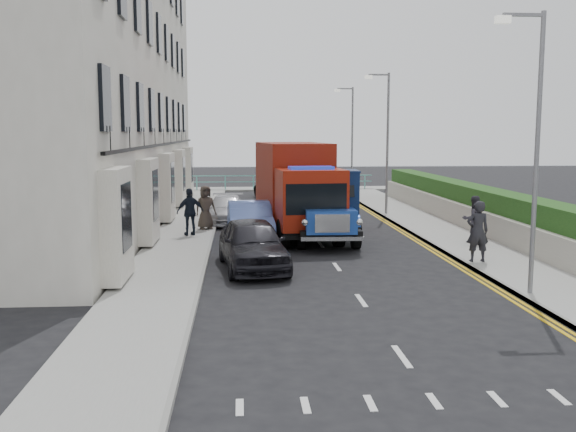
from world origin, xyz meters
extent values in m
plane|color=black|center=(0.00, 0.00, 0.00)|extent=(120.00, 120.00, 0.00)
cube|color=gray|center=(-5.20, 9.00, 0.06)|extent=(2.40, 38.00, 0.12)
cube|color=gray|center=(5.30, 9.00, 0.06)|extent=(2.60, 38.00, 0.12)
cube|color=gray|center=(0.00, 29.00, 0.06)|extent=(30.00, 2.50, 0.12)
plane|color=slate|center=(0.00, 60.00, 0.00)|extent=(120.00, 120.00, 0.00)
cube|color=silver|center=(-9.50, 13.00, 7.00)|extent=(6.00, 30.00, 14.00)
cube|color=black|center=(-6.35, 13.00, 3.60)|extent=(0.12, 28.00, 0.10)
cube|color=#B2AD9E|center=(6.60, 9.00, 0.55)|extent=(0.30, 28.00, 1.00)
cube|color=#183E14|center=(7.30, 9.00, 0.95)|extent=(1.20, 28.00, 1.70)
cube|color=#59B2A5|center=(0.00, 28.20, 1.08)|extent=(13.00, 0.08, 0.06)
cube|color=#59B2A5|center=(0.00, 28.20, 0.65)|extent=(13.00, 0.06, 0.05)
cylinder|color=slate|center=(4.30, -2.00, 3.50)|extent=(0.12, 0.12, 7.00)
cube|color=slate|center=(3.80, -2.00, 6.90)|extent=(1.00, 0.08, 0.08)
cube|color=beige|center=(3.30, -2.00, 6.78)|extent=(0.35, 0.18, 0.18)
cylinder|color=slate|center=(4.30, 14.00, 3.50)|extent=(0.12, 0.12, 7.00)
cube|color=slate|center=(3.80, 14.00, 6.90)|extent=(1.00, 0.08, 0.08)
cube|color=beige|center=(3.30, 14.00, 6.78)|extent=(0.35, 0.18, 0.18)
cylinder|color=slate|center=(4.30, 24.00, 3.50)|extent=(0.12, 0.12, 7.00)
cube|color=slate|center=(3.80, 24.00, 6.90)|extent=(1.00, 0.08, 0.08)
cube|color=beige|center=(3.30, 24.00, 6.78)|extent=(0.35, 0.18, 0.18)
cylinder|color=black|center=(-0.82, 5.15, 0.54)|extent=(0.33, 1.08, 1.08)
cylinder|color=black|center=(1.15, 5.09, 0.54)|extent=(0.33, 1.08, 1.08)
cylinder|color=black|center=(-0.72, 8.29, 0.54)|extent=(0.33, 1.08, 1.08)
cylinder|color=black|center=(1.25, 8.22, 0.54)|extent=(0.33, 1.08, 1.08)
cube|color=black|center=(0.21, 6.69, 0.69)|extent=(2.31, 5.45, 0.20)
cube|color=#1B3F96|center=(0.14, 4.62, 1.10)|extent=(1.79, 1.51, 0.81)
cube|color=silver|center=(0.12, 3.87, 1.10)|extent=(1.18, 0.13, 0.62)
cube|color=#0C1C43|center=(0.19, 5.90, 1.74)|extent=(2.28, 1.42, 1.96)
cube|color=black|center=(0.26, 8.03, 0.95)|extent=(2.46, 3.22, 0.13)
cylinder|color=black|center=(-1.46, 5.30, 0.54)|extent=(0.42, 1.10, 1.07)
cylinder|color=black|center=(0.58, 5.50, 0.54)|extent=(0.42, 1.10, 1.07)
cylinder|color=black|center=(-1.75, 8.31, 0.54)|extent=(0.42, 1.10, 1.07)
cylinder|color=black|center=(0.28, 8.51, 0.54)|extent=(0.42, 1.10, 1.07)
cylinder|color=black|center=(-1.96, 10.44, 0.54)|extent=(0.42, 1.10, 1.07)
cylinder|color=black|center=(0.07, 10.64, 0.54)|extent=(0.42, 1.10, 1.07)
cube|color=black|center=(-0.69, 7.92, 0.73)|extent=(2.90, 7.01, 0.24)
cube|color=maroon|center=(-0.44, 5.40, 1.75)|extent=(2.51, 2.07, 2.14)
cube|color=black|center=(-0.35, 4.51, 1.85)|extent=(2.14, 0.29, 1.07)
cube|color=maroon|center=(-0.79, 8.99, 2.24)|extent=(2.92, 5.28, 2.92)
imported|color=black|center=(-2.60, 1.94, 0.77)|extent=(2.36, 4.71, 1.54)
imported|color=#6583D9|center=(-2.60, 7.00, 0.75)|extent=(1.84, 4.65, 1.51)
imported|color=silver|center=(-3.60, 12.00, 0.62)|extent=(1.86, 4.32, 1.24)
imported|color=black|center=(-0.50, 22.73, 0.64)|extent=(3.60, 5.09, 1.29)
imported|color=silver|center=(3.06, 23.11, 0.71)|extent=(2.81, 4.49, 1.42)
imported|color=black|center=(4.40, 1.94, 1.08)|extent=(0.71, 0.48, 1.91)
imported|color=#2E2B34|center=(5.52, 5.33, 0.98)|extent=(0.89, 0.72, 1.72)
imported|color=black|center=(-4.91, 7.82, 1.04)|extent=(1.17, 0.80, 1.85)
imported|color=#3D342C|center=(-4.40, 9.42, 1.03)|extent=(1.04, 0.87, 1.82)
camera|label=1|loc=(-2.96, -17.25, 4.13)|focal=40.00mm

